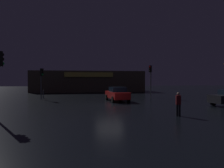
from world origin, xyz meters
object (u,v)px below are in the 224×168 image
object	(u,v)px
traffic_signal_cross_left	(150,75)
car_far	(117,94)
store_building	(88,81)
pedestrian	(178,102)
traffic_signal_main	(42,76)

from	to	relation	value
traffic_signal_cross_left	car_far	size ratio (longest dim) A/B	0.91
store_building	car_far	world-z (taller)	store_building
pedestrian	car_far	bearing A→B (deg)	101.51
store_building	traffic_signal_main	world-z (taller)	store_building
traffic_signal_main	traffic_signal_cross_left	bearing A→B (deg)	1.45
traffic_signal_main	car_far	bearing A→B (deg)	-21.68
store_building	car_far	distance (m)	20.88
traffic_signal_cross_left	pedestrian	xyz separation A→B (m)	(-3.08, -13.94, -2.13)
store_building	car_far	xyz separation A→B (m)	(2.09, -20.74, -1.21)
car_far	traffic_signal_cross_left	bearing A→B (deg)	35.77
store_building	traffic_signal_cross_left	xyz separation A→B (m)	(7.25, -17.02, 1.01)
store_building	traffic_signal_main	distance (m)	18.53
traffic_signal_cross_left	pedestrian	distance (m)	14.43
traffic_signal_cross_left	traffic_signal_main	bearing A→B (deg)	-178.55
traffic_signal_main	pedestrian	distance (m)	17.32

